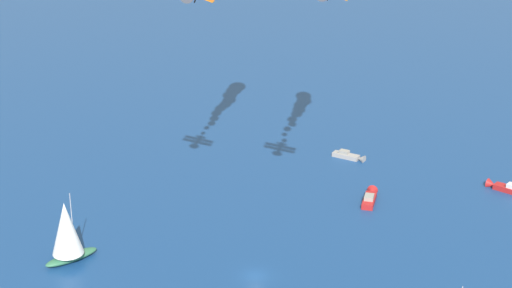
# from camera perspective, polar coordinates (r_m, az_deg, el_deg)

# --- Properties ---
(ground_plane) EXTENTS (2000.00, 2000.00, 0.00)m
(ground_plane) POSITION_cam_1_polar(r_m,az_deg,el_deg) (137.55, -0.05, -9.15)
(ground_plane) COLOR navy
(motorboat_near_centre) EXTENTS (4.40, 7.76, 2.19)m
(motorboat_near_centre) POSITION_cam_1_polar(r_m,az_deg,el_deg) (184.06, 6.57, -0.86)
(motorboat_near_centre) COLOR #9E9993
(motorboat_near_centre) RESTS_ON ground_plane
(sailboat_offshore) EXTENTS (9.74, 5.44, 12.49)m
(sailboat_offshore) POSITION_cam_1_polar(r_m,az_deg,el_deg) (142.59, -13.04, -5.97)
(sailboat_offshore) COLOR #33704C
(sailboat_offshore) RESTS_ON ground_plane
(motorboat_trailing) EXTENTS (8.14, 6.81, 2.47)m
(motorboat_trailing) POSITION_cam_1_polar(r_m,az_deg,el_deg) (164.47, 7.94, -3.71)
(motorboat_trailing) COLOR #B21E1E
(motorboat_trailing) RESTS_ON ground_plane
(motorboat_ahead) EXTENTS (3.70, 8.61, 2.42)m
(motorboat_ahead) POSITION_cam_1_polar(r_m,az_deg,el_deg) (174.80, 16.95, -2.92)
(motorboat_ahead) COLOR #B21E1E
(motorboat_ahead) RESTS_ON ground_plane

